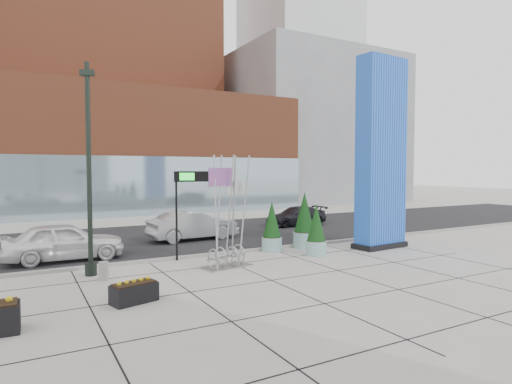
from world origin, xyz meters
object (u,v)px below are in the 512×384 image
lamp_post (89,189)px  concrete_bollard (104,271)px  car_white_west (65,242)px  public_art_sculpture (227,238)px  overhead_street_sign (191,184)px  blue_pylon (381,157)px  car_silver_mid (193,225)px

lamp_post → concrete_bollard: size_ratio=11.88×
car_white_west → concrete_bollard: bearing=-167.4°
lamp_post → concrete_bollard: 3.01m
public_art_sculpture → overhead_street_sign: 3.10m
blue_pylon → concrete_bollard: bearing=174.8°
overhead_street_sign → car_silver_mid: bearing=82.7°
car_silver_mid → public_art_sculpture: bearing=166.2°
blue_pylon → car_silver_mid: size_ratio=1.91×
overhead_street_sign → car_white_west: size_ratio=0.79×
overhead_street_sign → car_silver_mid: overhead_street_sign is taller
blue_pylon → public_art_sculpture: blue_pylon is taller
overhead_street_sign → car_white_west: (-4.86, 2.22, -2.45)m
lamp_post → car_white_west: lamp_post is taller
car_white_west → car_silver_mid: car_white_west is taller
public_art_sculpture → overhead_street_sign: (-0.69, 2.18, 2.10)m
blue_pylon → car_white_west: blue_pylon is taller
concrete_bollard → overhead_street_sign: 5.30m
overhead_street_sign → car_white_west: overhead_street_sign is taller
public_art_sculpture → car_white_west: size_ratio=0.93×
blue_pylon → concrete_bollard: 13.79m
overhead_street_sign → car_white_west: 5.88m
overhead_street_sign → car_silver_mid: 5.60m
public_art_sculpture → concrete_bollard: bearing=166.2°
public_art_sculpture → car_silver_mid: public_art_sculpture is taller
overhead_street_sign → concrete_bollard: bearing=-139.8°
public_art_sculpture → overhead_street_sign: size_ratio=1.18×
overhead_street_sign → public_art_sculpture: bearing=-58.2°
concrete_bollard → overhead_street_sign: (3.96, 1.93, 2.95)m
blue_pylon → lamp_post: 13.53m
lamp_post → public_art_sculpture: 5.46m
lamp_post → public_art_sculpture: lamp_post is taller
lamp_post → car_white_west: (-0.60, 3.19, -2.35)m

